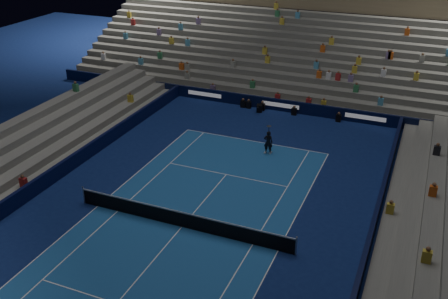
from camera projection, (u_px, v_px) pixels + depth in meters
ground at (182, 227)px, 28.02m from camera, size 90.00×90.00×0.00m
court_surface at (182, 227)px, 28.02m from camera, size 10.97×23.77×0.01m
sponsor_barrier_far at (281, 105)px, 43.14m from camera, size 44.00×0.25×1.00m
sponsor_barrier_east at (363, 263)px, 24.46m from camera, size 0.25×37.00×1.00m
sponsor_barrier_west at (39, 185)px, 31.15m from camera, size 0.25×37.00×1.00m
grandstand_main at (311, 45)px, 49.67m from camera, size 44.00×15.20×11.20m
grandstand_east at (443, 275)px, 23.09m from camera, size 5.00×37.00×2.50m
tennis_net at (182, 219)px, 27.80m from camera, size 12.90×0.10×1.10m
tennis_player at (268, 142)px, 35.75m from camera, size 0.67×0.48×1.70m
broadcast_camera at (259, 108)px, 43.00m from camera, size 0.61×0.99×0.62m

